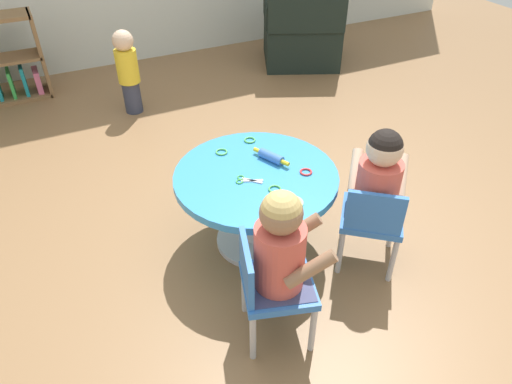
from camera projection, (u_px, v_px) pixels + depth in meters
name	position (u px, v px, depth m)	size (l,w,h in m)	color
ground_plane	(256.00, 241.00, 2.66)	(10.00, 10.00, 0.00)	olive
craft_table	(256.00, 192.00, 2.45)	(0.84, 0.84, 0.46)	silver
child_chair_left	(270.00, 285.00, 2.00)	(0.37, 0.37, 0.54)	#B7B7BC
seated_child_left	(281.00, 245.00, 1.87)	(0.41, 0.36, 0.51)	#3F4772
child_chair_right	(372.00, 219.00, 2.34)	(0.42, 0.42, 0.54)	#B7B7BC
seated_child_right	(379.00, 178.00, 2.24)	(0.43, 0.44, 0.51)	#3F4772
armchair_dark	(302.00, 32.00, 4.56)	(0.93, 0.94, 0.85)	black
toddler_standing	(128.00, 70.00, 3.70)	(0.17, 0.17, 0.67)	#33384C
rolling_pin	(271.00, 157.00, 2.46)	(0.11, 0.22, 0.05)	#3F72CC
craft_scissors	(245.00, 180.00, 2.33)	(0.14, 0.12, 0.01)	silver
playdough_blob_0	(292.00, 203.00, 2.18)	(0.11, 0.11, 0.02)	#B2E58C
cookie_cutter_0	(250.00, 140.00, 2.63)	(0.07, 0.07, 0.01)	#4CB259
cookie_cutter_1	(306.00, 172.00, 2.39)	(0.06, 0.06, 0.01)	red
cookie_cutter_2	(275.00, 189.00, 2.27)	(0.07, 0.07, 0.01)	#4CB259
cookie_cutter_3	(222.00, 152.00, 2.54)	(0.07, 0.07, 0.01)	#4CB259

